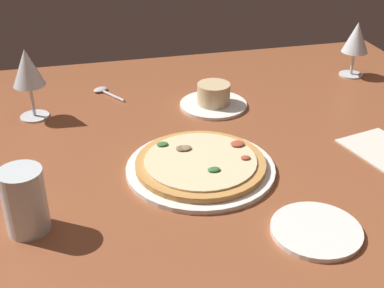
% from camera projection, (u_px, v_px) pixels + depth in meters
% --- Properties ---
extents(dining_table, '(1.50, 1.10, 0.04)m').
position_uv_depth(dining_table, '(184.00, 152.00, 1.14)').
color(dining_table, brown).
rests_on(dining_table, ground).
extents(pizza_main, '(0.29, 0.29, 0.03)m').
position_uv_depth(pizza_main, '(201.00, 165.00, 1.03)').
color(pizza_main, white).
rests_on(pizza_main, dining_table).
extents(ramekin_on_saucer, '(0.17, 0.17, 0.06)m').
position_uv_depth(ramekin_on_saucer, '(214.00, 98.00, 1.29)').
color(ramekin_on_saucer, white).
rests_on(ramekin_on_saucer, dining_table).
extents(wine_glass_far, '(0.07, 0.07, 0.17)m').
position_uv_depth(wine_glass_far, '(27.00, 70.00, 1.19)').
color(wine_glass_far, silver).
rests_on(wine_glass_far, dining_table).
extents(wine_glass_near, '(0.07, 0.07, 0.15)m').
position_uv_depth(wine_glass_near, '(356.00, 39.00, 1.43)').
color(wine_glass_near, silver).
rests_on(wine_glass_near, dining_table).
extents(water_glass, '(0.07, 0.07, 0.11)m').
position_uv_depth(water_glass, '(25.00, 205.00, 0.85)').
color(water_glass, silver).
rests_on(water_glass, dining_table).
extents(side_plate, '(0.15, 0.15, 0.01)m').
position_uv_depth(side_plate, '(316.00, 230.00, 0.87)').
color(side_plate, white).
rests_on(side_plate, dining_table).
extents(spoon, '(0.08, 0.11, 0.01)m').
position_uv_depth(spoon, '(104.00, 91.00, 1.37)').
color(spoon, silver).
rests_on(spoon, dining_table).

